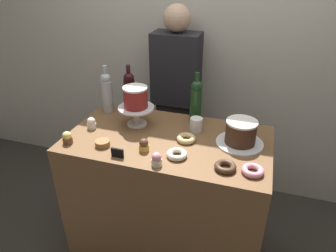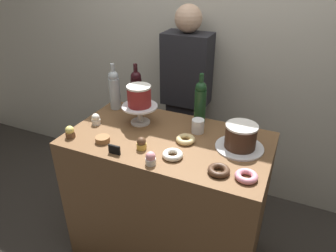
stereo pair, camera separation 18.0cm
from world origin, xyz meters
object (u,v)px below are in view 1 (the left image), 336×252
object	(u,v)px
donut_sugar	(177,154)
donut_pink	(253,171)
donut_chocolate	(225,167)
barista_figure	(176,103)
donut_glazed	(186,139)
cupcake_chocolate	(144,145)
wine_bottle_dark_red	(129,91)
wine_bottle_clear	(107,92)
coffee_cup_ceramic	(196,124)
cake_stand_pedestal	(136,113)
price_sign_chalkboard	(117,153)
chocolate_round_cake	(241,132)
cupcake_lemon	(67,138)
cookie_stack	(103,143)
wine_bottle_green	(196,100)
cupcake_strawberry	(157,159)
white_layer_cake	(136,97)
cupcake_vanilla	(91,123)

from	to	relation	value
donut_sugar	donut_pink	xyz separation A→B (m)	(0.40, -0.03, 0.00)
donut_chocolate	barista_figure	xyz separation A→B (m)	(-0.53, 0.92, -0.11)
donut_glazed	barista_figure	size ratio (longest dim) A/B	0.07
donut_sugar	donut_glazed	world-z (taller)	same
cupcake_chocolate	wine_bottle_dark_red	bearing A→B (deg)	121.62
wine_bottle_clear	coffee_cup_ceramic	bearing A→B (deg)	-8.10
wine_bottle_clear	donut_chocolate	distance (m)	0.99
donut_sugar	cake_stand_pedestal	bearing A→B (deg)	141.42
donut_pink	price_sign_chalkboard	xyz separation A→B (m)	(-0.70, -0.07, 0.01)
chocolate_round_cake	donut_glazed	bearing A→B (deg)	-167.63
wine_bottle_clear	cupcake_chocolate	distance (m)	0.59
cupcake_chocolate	cupcake_lemon	bearing A→B (deg)	-172.39
cookie_stack	coffee_cup_ceramic	xyz separation A→B (m)	(0.47, 0.33, 0.03)
cookie_stack	cupcake_chocolate	bearing A→B (deg)	5.98
chocolate_round_cake	wine_bottle_green	world-z (taller)	wine_bottle_green
cake_stand_pedestal	cookie_stack	xyz separation A→B (m)	(-0.09, -0.30, -0.07)
wine_bottle_clear	cupcake_lemon	world-z (taller)	wine_bottle_clear
chocolate_round_cake	cupcake_strawberry	world-z (taller)	chocolate_round_cake
price_sign_chalkboard	wine_bottle_dark_red	bearing A→B (deg)	106.86
donut_sugar	cookie_stack	world-z (taller)	same
white_layer_cake	donut_glazed	size ratio (longest dim) A/B	1.35
cupcake_chocolate	cupcake_strawberry	xyz separation A→B (m)	(0.11, -0.11, 0.00)
cupcake_vanilla	cupcake_strawberry	bearing A→B (deg)	-25.59
white_layer_cake	donut_chocolate	size ratio (longest dim) A/B	1.35
cake_stand_pedestal	wine_bottle_green	world-z (taller)	wine_bottle_green
cupcake_strawberry	donut_sugar	size ratio (longest dim) A/B	0.66
cupcake_strawberry	cupcake_vanilla	bearing A→B (deg)	154.41
white_layer_cake	cupcake_strawberry	bearing A→B (deg)	-54.79
cupcake_chocolate	donut_pink	size ratio (longest dim) A/B	0.66
white_layer_cake	wine_bottle_clear	size ratio (longest dim) A/B	0.47
cupcake_chocolate	barista_figure	size ratio (longest dim) A/B	0.05
white_layer_cake	barista_figure	size ratio (longest dim) A/B	0.09
cupcake_chocolate	donut_sugar	xyz separation A→B (m)	(0.19, -0.01, -0.02)
donut_glazed	barista_figure	xyz separation A→B (m)	(-0.27, 0.71, -0.11)
cupcake_chocolate	donut_chocolate	world-z (taller)	cupcake_chocolate
donut_pink	chocolate_round_cake	bearing A→B (deg)	109.20
cupcake_lemon	cupcake_chocolate	distance (m)	0.45
wine_bottle_green	cupcake_chocolate	distance (m)	0.50
cake_stand_pedestal	wine_bottle_green	size ratio (longest dim) A/B	0.70
cupcake_strawberry	price_sign_chalkboard	distance (m)	0.22
wine_bottle_green	price_sign_chalkboard	distance (m)	0.64
cupcake_strawberry	donut_chocolate	distance (m)	0.35
cupcake_strawberry	wine_bottle_green	bearing A→B (deg)	82.47
wine_bottle_green	coffee_cup_ceramic	distance (m)	0.18
white_layer_cake	wine_bottle_clear	xyz separation A→B (m)	(-0.27, 0.13, -0.05)
donut_pink	barista_figure	distance (m)	1.13
donut_chocolate	coffee_cup_ceramic	xyz separation A→B (m)	(-0.23, 0.35, 0.03)
white_layer_cake	donut_sugar	xyz separation A→B (m)	(0.35, -0.28, -0.17)
donut_pink	donut_sugar	bearing A→B (deg)	176.36
white_layer_cake	price_sign_chalkboard	world-z (taller)	white_layer_cake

